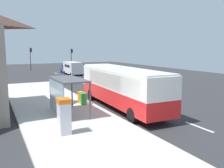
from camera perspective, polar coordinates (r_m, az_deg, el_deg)
name	(u,v)px	position (r m, az deg, el deg)	size (l,w,h in m)	color
ground_plane	(82,84)	(32.28, -7.16, 0.00)	(56.00, 92.00, 0.04)	#2D2D30
sidewalk_platform	(57,109)	(19.14, -12.98, -5.74)	(6.20, 30.00, 0.18)	beige
lane_stripe_seg_0	(199,127)	(15.66, 19.99, -9.59)	(0.16, 2.20, 0.01)	silver
lane_stripe_seg_1	(150,109)	(19.25, 9.04, -5.80)	(0.16, 2.20, 0.01)	silver
lane_stripe_seg_2	(120,97)	(23.37, 1.82, -3.15)	(0.16, 2.20, 0.01)	silver
lane_stripe_seg_3	(99,89)	(27.78, -3.16, -1.28)	(0.16, 2.20, 0.01)	silver
lane_stripe_seg_4	(84,84)	(32.36, -6.75, 0.07)	(0.16, 2.20, 0.01)	silver
lane_stripe_seg_5	(72,79)	(37.05, -9.43, 1.09)	(0.16, 2.20, 0.01)	silver
lane_stripe_seg_6	(63,76)	(41.81, -11.52, 1.87)	(0.16, 2.20, 0.01)	silver
lane_stripe_seg_7	(56,73)	(46.62, -13.17, 2.49)	(0.16, 2.20, 0.01)	silver
bus	(121,85)	(18.83, 2.19, -0.32)	(2.87, 11.08, 3.21)	red
white_van	(73,67)	(43.05, -9.37, 3.91)	(2.07, 5.22, 2.30)	silver
sedan_near	(68,69)	(46.45, -10.55, 3.53)	(1.89, 4.42, 1.52)	navy
ticket_machine	(64,116)	(13.07, -11.34, -7.48)	(0.66, 0.76, 1.94)	silver
recycling_bin_green	(84,99)	(19.64, -6.79, -3.52)	(0.52, 0.52, 0.95)	green
recycling_bin_orange	(81,97)	(20.29, -7.48, -3.15)	(0.52, 0.52, 0.95)	orange
traffic_light_near_side	(72,56)	(54.33, -9.60, 6.69)	(0.49, 0.28, 4.61)	#2D2D2D
traffic_light_far_side	(31,55)	(53.18, -18.80, 6.46)	(0.49, 0.28, 4.84)	#2D2D2D
bus_shelter	(64,87)	(16.66, -11.41, -0.76)	(1.80, 4.00, 2.50)	#4C4C51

